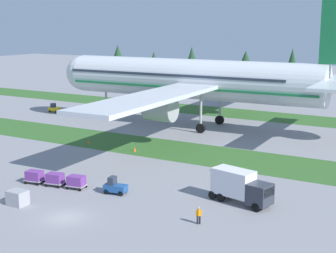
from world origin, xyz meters
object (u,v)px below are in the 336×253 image
at_px(taxiway_marker_2, 89,142).
at_px(airliner, 198,79).
at_px(cargo_dolly_third, 34,176).
at_px(taxiway_marker_0, 213,168).
at_px(uld_container_2, 18,198).
at_px(taxiway_marker_1, 135,149).
at_px(cargo_dolly_lead, 76,181).
at_px(ground_crew_marshaller, 199,215).
at_px(catering_truck, 240,186).
at_px(cargo_dolly_second, 55,178).
at_px(baggage_tug, 115,187).
at_px(pushback_tractor, 54,108).

bearing_deg(taxiway_marker_2, airliner, 66.30).
height_order(airliner, cargo_dolly_third, airliner).
distance_m(airliner, taxiway_marker_0, 29.71).
distance_m(uld_container_2, taxiway_marker_1, 25.47).
relative_size(airliner, taxiway_marker_1, 105.21).
distance_m(cargo_dolly_lead, ground_crew_marshaller, 17.35).
xyz_separation_m(taxiway_marker_1, taxiway_marker_2, (-9.00, 0.30, -0.00)).
bearing_deg(ground_crew_marshaller, catering_truck, -135.58).
height_order(taxiway_marker_0, taxiway_marker_2, taxiway_marker_2).
bearing_deg(taxiway_marker_0, cargo_dolly_lead, -126.43).
bearing_deg(ground_crew_marshaller, cargo_dolly_second, -41.24).
xyz_separation_m(baggage_tug, cargo_dolly_lead, (-4.96, -0.81, 0.10)).
bearing_deg(taxiway_marker_0, airliner, 120.78).
height_order(cargo_dolly_second, ground_crew_marshaller, ground_crew_marshaller).
xyz_separation_m(airliner, ground_crew_marshaller, (20.96, -41.41, -8.01)).
bearing_deg(taxiway_marker_2, pushback_tractor, 142.08).
bearing_deg(taxiway_marker_2, ground_crew_marshaller, -34.64).
bearing_deg(baggage_tug, taxiway_marker_1, -162.23).
height_order(cargo_dolly_third, taxiway_marker_1, cargo_dolly_third).
relative_size(cargo_dolly_second, taxiway_marker_2, 3.48).
bearing_deg(cargo_dolly_lead, taxiway_marker_1, -177.24).
relative_size(cargo_dolly_second, catering_truck, 0.33).
xyz_separation_m(cargo_dolly_second, ground_crew_marshaller, (20.04, -1.91, 0.03)).
relative_size(baggage_tug, catering_truck, 0.38).
xyz_separation_m(baggage_tug, catering_truck, (13.50, 4.20, 1.14)).
height_order(cargo_dolly_third, pushback_tractor, pushback_tractor).
distance_m(taxiway_marker_0, taxiway_marker_2, 23.93).
height_order(catering_truck, taxiway_marker_2, catering_truck).
distance_m(taxiway_marker_0, taxiway_marker_1, 15.03).
xyz_separation_m(catering_truck, taxiway_marker_0, (-7.68, 9.59, -1.61)).
xyz_separation_m(cargo_dolly_lead, cargo_dolly_third, (-5.72, -0.94, 0.00)).
xyz_separation_m(cargo_dolly_lead, taxiway_marker_1, (-3.85, 18.07, -0.57)).
xyz_separation_m(ground_crew_marshaller, taxiway_marker_2, (-30.03, 20.75, -0.60)).
bearing_deg(pushback_tractor, cargo_dolly_third, 37.76).
relative_size(ground_crew_marshaller, taxiway_marker_1, 2.50).
height_order(cargo_dolly_second, catering_truck, catering_truck).
height_order(ground_crew_marshaller, taxiway_marker_1, ground_crew_marshaller).
bearing_deg(cargo_dolly_third, cargo_dolly_lead, 90.00).
relative_size(ground_crew_marshaller, uld_container_2, 0.87).
bearing_deg(ground_crew_marshaller, cargo_dolly_lead, -43.68).
height_order(airliner, uld_container_2, airliner).
bearing_deg(ground_crew_marshaller, cargo_dolly_third, -39.40).
bearing_deg(baggage_tug, cargo_dolly_second, -90.00).
bearing_deg(cargo_dolly_lead, pushback_tractor, -144.27).
xyz_separation_m(pushback_tractor, taxiway_marker_1, (34.07, -19.83, -0.47)).
height_order(ground_crew_marshaller, taxiway_marker_2, ground_crew_marshaller).
xyz_separation_m(baggage_tug, taxiway_marker_1, (-8.81, 17.26, -0.47)).
bearing_deg(taxiway_marker_1, cargo_dolly_lead, -77.96).
xyz_separation_m(taxiway_marker_0, taxiway_marker_2, (-23.63, 3.76, 0.01)).
xyz_separation_m(cargo_dolly_third, taxiway_marker_0, (16.50, 15.54, -0.58)).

